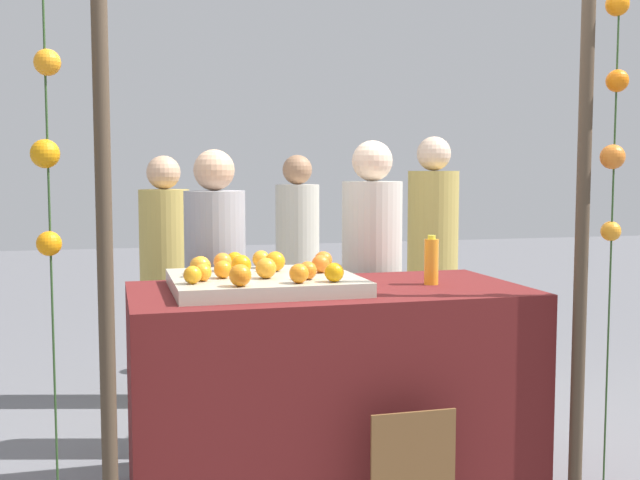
{
  "coord_description": "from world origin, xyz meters",
  "views": [
    {
      "loc": [
        -0.92,
        -3.28,
        1.45
      ],
      "look_at": [
        0.0,
        0.15,
        1.14
      ],
      "focal_mm": 43.66,
      "sensor_mm": 36.0,
      "label": 1
    }
  ],
  "objects_px": {
    "juice_bottle": "(431,261)",
    "vendor_right": "(372,301)",
    "stall_counter": "(329,392)",
    "vendor_left": "(216,312)",
    "orange_1": "(223,269)",
    "orange_0": "(321,264)"
  },
  "relations": [
    {
      "from": "juice_bottle",
      "to": "vendor_right",
      "type": "relative_size",
      "value": 0.14
    },
    {
      "from": "stall_counter",
      "to": "vendor_left",
      "type": "bearing_deg",
      "value": 119.86
    },
    {
      "from": "juice_bottle",
      "to": "vendor_right",
      "type": "height_order",
      "value": "vendor_right"
    },
    {
      "from": "stall_counter",
      "to": "juice_bottle",
      "type": "bearing_deg",
      "value": -2.43
    },
    {
      "from": "juice_bottle",
      "to": "vendor_left",
      "type": "xyz_separation_m",
      "value": [
        -0.89,
        0.73,
        -0.32
      ]
    },
    {
      "from": "vendor_left",
      "to": "vendor_right",
      "type": "distance_m",
      "value": 0.84
    },
    {
      "from": "orange_1",
      "to": "stall_counter",
      "type": "bearing_deg",
      "value": 0.85
    },
    {
      "from": "stall_counter",
      "to": "orange_1",
      "type": "distance_m",
      "value": 0.74
    },
    {
      "from": "orange_1",
      "to": "vendor_left",
      "type": "xyz_separation_m",
      "value": [
        0.06,
        0.72,
        -0.31
      ]
    },
    {
      "from": "orange_0",
      "to": "vendor_left",
      "type": "relative_size",
      "value": 0.05
    },
    {
      "from": "orange_1",
      "to": "vendor_right",
      "type": "distance_m",
      "value": 1.17
    },
    {
      "from": "vendor_left",
      "to": "stall_counter",
      "type": "bearing_deg",
      "value": -60.14
    },
    {
      "from": "stall_counter",
      "to": "vendor_right",
      "type": "height_order",
      "value": "vendor_right"
    },
    {
      "from": "orange_0",
      "to": "juice_bottle",
      "type": "distance_m",
      "value": 0.51
    },
    {
      "from": "orange_0",
      "to": "orange_1",
      "type": "relative_size",
      "value": 1.05
    },
    {
      "from": "vendor_left",
      "to": "vendor_right",
      "type": "xyz_separation_m",
      "value": [
        0.84,
        -0.03,
        0.02
      ]
    },
    {
      "from": "orange_0",
      "to": "vendor_right",
      "type": "height_order",
      "value": "vendor_right"
    },
    {
      "from": "stall_counter",
      "to": "vendor_left",
      "type": "height_order",
      "value": "vendor_left"
    },
    {
      "from": "orange_0",
      "to": "vendor_left",
      "type": "distance_m",
      "value": 0.82
    },
    {
      "from": "orange_1",
      "to": "juice_bottle",
      "type": "bearing_deg",
      "value": -0.81
    },
    {
      "from": "orange_0",
      "to": "vendor_left",
      "type": "xyz_separation_m",
      "value": [
        -0.39,
        0.65,
        -0.31
      ]
    },
    {
      "from": "orange_1",
      "to": "orange_0",
      "type": "bearing_deg",
      "value": 8.98
    }
  ]
}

